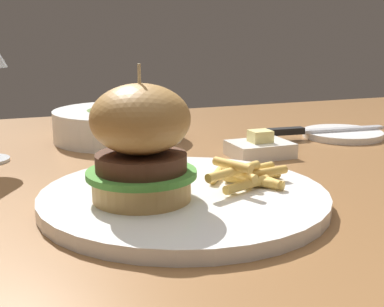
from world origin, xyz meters
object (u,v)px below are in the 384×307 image
burger_sandwich (141,143)px  table_knife (315,130)px  bread_plate (342,134)px  butter_dish (258,147)px  main_plate (184,198)px  soup_bowl (118,123)px

burger_sandwich → table_knife: burger_sandwich is taller
bread_plate → butter_dish: (-0.19, -0.06, 0.01)m
main_plate → butter_dish: (0.17, 0.16, 0.00)m
main_plate → soup_bowl: size_ratio=1.43×
table_knife → soup_bowl: soup_bowl is taller
bread_plate → butter_dish: 0.20m
burger_sandwich → butter_dish: (0.21, 0.17, -0.06)m
burger_sandwich → bread_plate: 0.46m
butter_dish → table_knife: bearing=26.4°
burger_sandwich → table_knife: 0.42m
main_plate → butter_dish: bearing=43.5°
table_knife → soup_bowl: 0.31m
butter_dish → bread_plate: bearing=18.9°
burger_sandwich → butter_dish: size_ratio=1.55×
burger_sandwich → main_plate: bearing=10.2°
burger_sandwich → butter_dish: 0.27m
bread_plate → butter_dish: bearing=-161.1°
main_plate → butter_dish: size_ratio=3.50×
main_plate → soup_bowl: bearing=87.7°
bread_plate → table_knife: (-0.05, 0.00, 0.01)m
main_plate → bread_plate: (0.35, 0.22, -0.00)m
butter_dish → burger_sandwich: bearing=-141.9°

